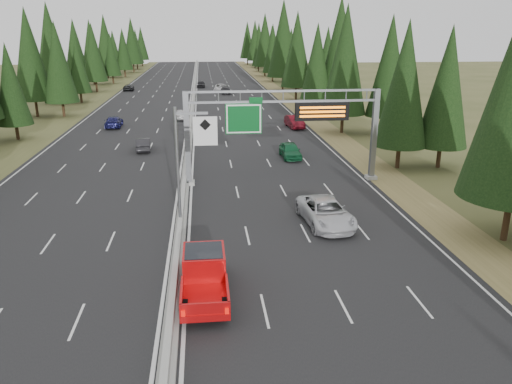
% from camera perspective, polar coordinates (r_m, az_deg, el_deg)
% --- Properties ---
extents(road, '(32.00, 260.00, 0.08)m').
position_cam_1_polar(road, '(86.64, -7.26, 9.57)').
color(road, black).
rests_on(road, ground).
extents(shoulder_right, '(3.60, 260.00, 0.06)m').
position_cam_1_polar(shoulder_right, '(88.11, 4.56, 9.79)').
color(shoulder_right, olive).
rests_on(shoulder_right, ground).
extents(shoulder_left, '(3.60, 260.00, 0.06)m').
position_cam_1_polar(shoulder_left, '(88.79, -18.96, 8.95)').
color(shoulder_left, '#424922').
rests_on(shoulder_left, ground).
extents(median_barrier, '(0.70, 260.00, 0.85)m').
position_cam_1_polar(median_barrier, '(86.59, -7.27, 9.82)').
color(median_barrier, gray).
rests_on(median_barrier, road).
extents(sign_gantry, '(16.75, 0.98, 7.80)m').
position_cam_1_polar(sign_gantry, '(41.87, 3.97, 7.99)').
color(sign_gantry, slate).
rests_on(sign_gantry, road).
extents(hov_sign_pole, '(2.80, 0.50, 8.00)m').
position_cam_1_polar(hov_sign_pole, '(31.68, -7.92, 3.59)').
color(hov_sign_pole, slate).
rests_on(hov_sign_pole, road).
extents(tree_row_right, '(11.34, 240.71, 18.79)m').
position_cam_1_polar(tree_row_right, '(79.82, 8.63, 15.30)').
color(tree_row_right, black).
rests_on(tree_row_right, ground).
extents(tree_row_left, '(11.49, 238.42, 18.51)m').
position_cam_1_polar(tree_row_left, '(74.21, -25.77, 13.53)').
color(tree_row_left, black).
rests_on(tree_row_left, ground).
extents(silver_minivan, '(3.31, 6.30, 1.69)m').
position_cam_1_polar(silver_minivan, '(33.69, 7.97, -2.30)').
color(silver_minivan, silver).
rests_on(silver_minivan, road).
extents(red_pickup, '(2.19, 6.14, 2.00)m').
position_cam_1_polar(red_pickup, '(25.09, -5.93, -8.93)').
color(red_pickup, black).
rests_on(red_pickup, road).
extents(car_ahead_green, '(1.92, 4.59, 1.55)m').
position_cam_1_polar(car_ahead_green, '(51.12, 3.93, 4.77)').
color(car_ahead_green, '#135730').
rests_on(car_ahead_green, road).
extents(car_ahead_dkred, '(2.15, 5.07, 1.63)m').
position_cam_1_polar(car_ahead_dkred, '(67.43, 4.42, 8.02)').
color(car_ahead_dkred, '#540C15').
rests_on(car_ahead_dkred, road).
extents(car_ahead_dkgrey, '(2.24, 4.83, 1.37)m').
position_cam_1_polar(car_ahead_dkgrey, '(104.38, -3.48, 11.49)').
color(car_ahead_dkgrey, black).
rests_on(car_ahead_dkgrey, road).
extents(car_ahead_white, '(2.94, 5.76, 1.56)m').
position_cam_1_polar(car_ahead_white, '(108.90, -4.08, 11.80)').
color(car_ahead_white, '#BDBDBD').
rests_on(car_ahead_white, road).
extents(car_ahead_far, '(1.90, 4.40, 1.48)m').
position_cam_1_polar(car_ahead_far, '(117.33, -6.31, 12.16)').
color(car_ahead_far, black).
rests_on(car_ahead_far, road).
extents(car_onc_near, '(1.83, 4.29, 1.37)m').
position_cam_1_polar(car_onc_near, '(55.63, -12.76, 5.36)').
color(car_onc_near, '#232225').
rests_on(car_onc_near, road).
extents(car_onc_blue, '(2.23, 5.09, 1.46)m').
position_cam_1_polar(car_onc_blue, '(70.29, -15.94, 7.72)').
color(car_onc_blue, '#15164C').
rests_on(car_onc_blue, road).
extents(car_onc_white, '(1.87, 4.44, 1.50)m').
position_cam_1_polar(car_onc_white, '(74.58, -8.58, 8.78)').
color(car_onc_white, silver).
rests_on(car_onc_white, road).
extents(car_onc_far, '(2.51, 4.84, 1.30)m').
position_cam_1_polar(car_onc_far, '(113.84, -14.35, 11.51)').
color(car_onc_far, black).
rests_on(car_onc_far, road).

